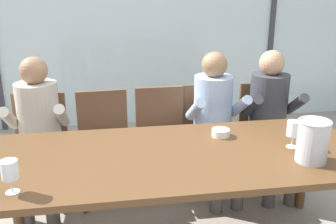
# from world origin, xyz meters

# --- Properties ---
(ground) EXTENTS (14.00, 14.00, 0.00)m
(ground) POSITION_xyz_m (0.00, 1.00, 0.00)
(ground) COLOR #9E9384
(window_glass_panel) EXTENTS (7.57, 0.03, 2.60)m
(window_glass_panel) POSITION_xyz_m (0.00, 2.60, 1.30)
(window_glass_panel) COLOR silver
(window_glass_panel) RESTS_ON ground
(window_mullion_right) EXTENTS (0.06, 0.06, 2.60)m
(window_mullion_right) POSITION_xyz_m (1.70, 2.58, 1.30)
(window_mullion_right) COLOR #38383D
(window_mullion_right) RESTS_ON ground
(hillside_vineyard) EXTENTS (13.57, 2.40, 1.42)m
(hillside_vineyard) POSITION_xyz_m (0.00, 7.05, 0.71)
(hillside_vineyard) COLOR #386633
(hillside_vineyard) RESTS_ON ground
(dining_table) EXTENTS (2.37, 0.97, 0.73)m
(dining_table) POSITION_xyz_m (0.00, 0.00, 0.66)
(dining_table) COLOR brown
(dining_table) RESTS_ON ground
(chair_near_curtain) EXTENTS (0.45, 0.45, 0.88)m
(chair_near_curtain) POSITION_xyz_m (-0.97, 0.88, 0.51)
(chair_near_curtain) COLOR brown
(chair_near_curtain) RESTS_ON ground
(chair_left_of_center) EXTENTS (0.47, 0.47, 0.88)m
(chair_left_of_center) POSITION_xyz_m (-0.46, 0.87, 0.51)
(chair_left_of_center) COLOR brown
(chair_left_of_center) RESTS_ON ground
(chair_center) EXTENTS (0.45, 0.45, 0.88)m
(chair_center) POSITION_xyz_m (0.03, 0.91, 0.51)
(chair_center) COLOR brown
(chair_center) RESTS_ON ground
(chair_right_of_center) EXTENTS (0.46, 0.46, 0.88)m
(chair_right_of_center) POSITION_xyz_m (0.45, 0.93, 0.51)
(chair_right_of_center) COLOR brown
(chair_right_of_center) RESTS_ON ground
(chair_near_window_right) EXTENTS (0.44, 0.44, 0.88)m
(chair_near_window_right) POSITION_xyz_m (0.97, 0.92, 0.51)
(chair_near_window_right) COLOR brown
(chair_near_window_right) RESTS_ON ground
(person_beige_jumper) EXTENTS (0.46, 0.61, 1.20)m
(person_beige_jumper) POSITION_xyz_m (-0.95, 0.76, 0.69)
(person_beige_jumper) COLOR #B7AD9E
(person_beige_jumper) RESTS_ON ground
(person_pale_blue_shirt) EXTENTS (0.48, 0.63, 1.20)m
(person_pale_blue_shirt) POSITION_xyz_m (0.46, 0.76, 0.69)
(person_pale_blue_shirt) COLOR #9EB2D1
(person_pale_blue_shirt) RESTS_ON ground
(person_charcoal_jacket) EXTENTS (0.47, 0.62, 1.20)m
(person_charcoal_jacket) POSITION_xyz_m (0.94, 0.76, 0.69)
(person_charcoal_jacket) COLOR #38383D
(person_charcoal_jacket) RESTS_ON ground
(ice_bucket_primary) EXTENTS (0.19, 0.19, 0.25)m
(ice_bucket_primary) POSITION_xyz_m (0.75, -0.22, 0.86)
(ice_bucket_primary) COLOR #B7B7BC
(ice_bucket_primary) RESTS_ON dining_table
(tasting_bowl) EXTENTS (0.12, 0.12, 0.05)m
(tasting_bowl) POSITION_xyz_m (0.34, 0.23, 0.75)
(tasting_bowl) COLOR silver
(tasting_bowl) RESTS_ON dining_table
(wine_glass_by_left_taster) EXTENTS (0.08, 0.08, 0.17)m
(wine_glass_by_left_taster) POSITION_xyz_m (-0.89, -0.32, 0.85)
(wine_glass_by_left_taster) COLOR silver
(wine_glass_by_left_taster) RESTS_ON dining_table
(wine_glass_near_bucket) EXTENTS (0.08, 0.08, 0.17)m
(wine_glass_near_bucket) POSITION_xyz_m (0.74, -0.02, 0.85)
(wine_glass_near_bucket) COLOR silver
(wine_glass_near_bucket) RESTS_ON dining_table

